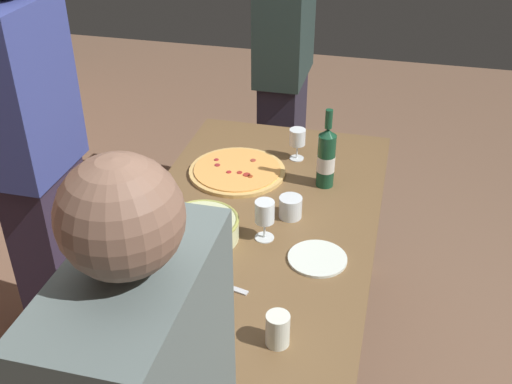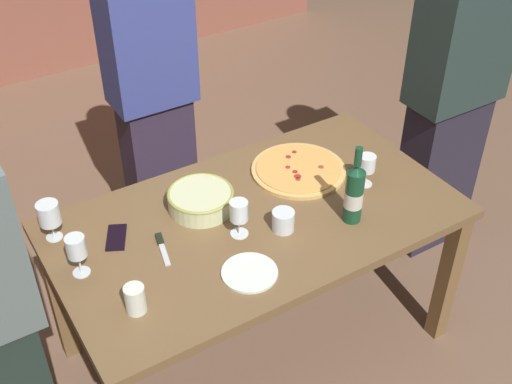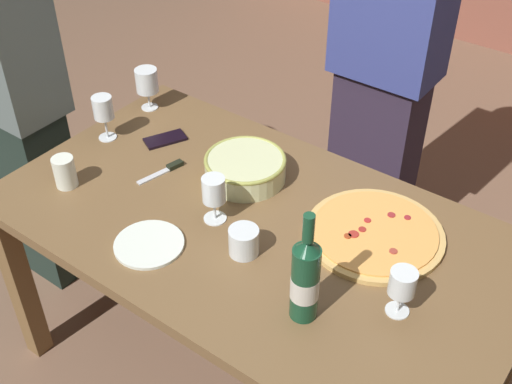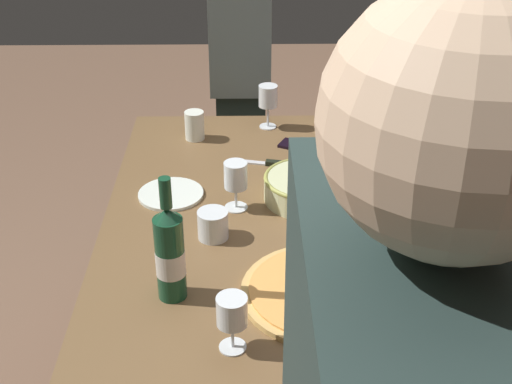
{
  "view_description": "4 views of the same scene",
  "coord_description": "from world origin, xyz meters",
  "px_view_note": "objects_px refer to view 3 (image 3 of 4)",
  "views": [
    {
      "loc": [
        -1.85,
        -0.46,
        2.06
      ],
      "look_at": [
        0.0,
        0.0,
        0.87
      ],
      "focal_mm": 43.19,
      "sensor_mm": 36.0,
      "label": 1
    },
    {
      "loc": [
        -1.05,
        -1.7,
        2.39
      ],
      "look_at": [
        0.0,
        0.0,
        0.87
      ],
      "focal_mm": 45.9,
      "sensor_mm": 36.0,
      "label": 2
    },
    {
      "loc": [
        0.88,
        -1.19,
        2.05
      ],
      "look_at": [
        0.0,
        0.0,
        0.87
      ],
      "focal_mm": 45.9,
      "sensor_mm": 36.0,
      "label": 3
    },
    {
      "loc": [
        1.69,
        -0.03,
        1.84
      ],
      "look_at": [
        0.0,
        0.0,
        0.87
      ],
      "focal_mm": 48.78,
      "sensor_mm": 36.0,
      "label": 4
    }
  ],
  "objects_px": {
    "pizza": "(375,233)",
    "pizza_knife": "(167,170)",
    "wine_bottle": "(305,279)",
    "side_plate": "(149,244)",
    "cup_ceramic": "(65,172)",
    "person_guest_right": "(8,101)",
    "wine_glass_far_left": "(214,191)",
    "wine_glass_far_right": "(402,285)",
    "wine_glass_by_bottle": "(147,81)",
    "cell_phone": "(165,139)",
    "person_host": "(386,63)",
    "dining_table": "(256,245)",
    "wine_glass_near_pizza": "(103,110)",
    "serving_bowl": "(245,167)",
    "cup_amber": "(244,241)"
  },
  "relations": [
    {
      "from": "serving_bowl",
      "to": "cup_ceramic",
      "type": "relative_size",
      "value": 2.55
    },
    {
      "from": "side_plate",
      "to": "person_guest_right",
      "type": "bearing_deg",
      "value": 166.77
    },
    {
      "from": "wine_bottle",
      "to": "person_host",
      "type": "distance_m",
      "value": 1.13
    },
    {
      "from": "wine_glass_far_right",
      "to": "cup_ceramic",
      "type": "bearing_deg",
      "value": -172.13
    },
    {
      "from": "cup_amber",
      "to": "person_guest_right",
      "type": "distance_m",
      "value": 1.15
    },
    {
      "from": "pizza",
      "to": "cup_amber",
      "type": "bearing_deg",
      "value": -133.47
    },
    {
      "from": "wine_glass_by_bottle",
      "to": "wine_glass_far_right",
      "type": "bearing_deg",
      "value": -16.16
    },
    {
      "from": "wine_glass_far_right",
      "to": "cup_ceramic",
      "type": "xyz_separation_m",
      "value": [
        -1.1,
        -0.15,
        -0.05
      ]
    },
    {
      "from": "wine_glass_near_pizza",
      "to": "wine_glass_far_right",
      "type": "xyz_separation_m",
      "value": [
        1.2,
        -0.12,
        -0.02
      ]
    },
    {
      "from": "pizza",
      "to": "side_plate",
      "type": "xyz_separation_m",
      "value": [
        -0.5,
        -0.42,
        -0.01
      ]
    },
    {
      "from": "wine_glass_by_bottle",
      "to": "cup_amber",
      "type": "distance_m",
      "value": 0.87
    },
    {
      "from": "wine_glass_far_right",
      "to": "side_plate",
      "type": "distance_m",
      "value": 0.72
    },
    {
      "from": "serving_bowl",
      "to": "wine_glass_near_pizza",
      "type": "relative_size",
      "value": 1.62
    },
    {
      "from": "serving_bowl",
      "to": "wine_glass_far_left",
      "type": "distance_m",
      "value": 0.23
    },
    {
      "from": "cup_amber",
      "to": "wine_bottle",
      "type": "bearing_deg",
      "value": -19.26
    },
    {
      "from": "pizza_knife",
      "to": "dining_table",
      "type": "bearing_deg",
      "value": -4.83
    },
    {
      "from": "cup_amber",
      "to": "cup_ceramic",
      "type": "bearing_deg",
      "value": -172.0
    },
    {
      "from": "dining_table",
      "to": "person_guest_right",
      "type": "distance_m",
      "value": 1.12
    },
    {
      "from": "cup_ceramic",
      "to": "person_host",
      "type": "relative_size",
      "value": 0.06
    },
    {
      "from": "wine_glass_far_right",
      "to": "wine_glass_by_bottle",
      "type": "bearing_deg",
      "value": 163.84
    },
    {
      "from": "wine_bottle",
      "to": "person_guest_right",
      "type": "distance_m",
      "value": 1.42
    },
    {
      "from": "wine_glass_by_bottle",
      "to": "pizza_knife",
      "type": "height_order",
      "value": "wine_glass_by_bottle"
    },
    {
      "from": "dining_table",
      "to": "person_guest_right",
      "type": "relative_size",
      "value": 1.0
    },
    {
      "from": "wine_bottle",
      "to": "side_plate",
      "type": "height_order",
      "value": "wine_bottle"
    },
    {
      "from": "dining_table",
      "to": "cup_ceramic",
      "type": "xyz_separation_m",
      "value": [
        -0.6,
        -0.21,
        0.15
      ]
    },
    {
      "from": "dining_table",
      "to": "person_guest_right",
      "type": "height_order",
      "value": "person_guest_right"
    },
    {
      "from": "pizza_knife",
      "to": "wine_glass_far_left",
      "type": "bearing_deg",
      "value": -17.99
    },
    {
      "from": "person_guest_right",
      "to": "wine_glass_near_pizza",
      "type": "bearing_deg",
      "value": 11.6
    },
    {
      "from": "cup_ceramic",
      "to": "pizza",
      "type": "bearing_deg",
      "value": 22.18
    },
    {
      "from": "wine_glass_near_pizza",
      "to": "wine_glass_far_left",
      "type": "height_order",
      "value": "wine_glass_near_pizza"
    },
    {
      "from": "wine_glass_near_pizza",
      "to": "wine_glass_far_right",
      "type": "distance_m",
      "value": 1.2
    },
    {
      "from": "pizza",
      "to": "person_guest_right",
      "type": "bearing_deg",
      "value": -171.68
    },
    {
      "from": "cup_ceramic",
      "to": "cell_phone",
      "type": "bearing_deg",
      "value": 78.05
    },
    {
      "from": "serving_bowl",
      "to": "wine_glass_far_right",
      "type": "bearing_deg",
      "value": -18.33
    },
    {
      "from": "wine_glass_far_left",
      "to": "person_host",
      "type": "distance_m",
      "value": 0.93
    },
    {
      "from": "wine_glass_far_right",
      "to": "cup_amber",
      "type": "height_order",
      "value": "wine_glass_far_right"
    },
    {
      "from": "wine_bottle",
      "to": "cup_ceramic",
      "type": "xyz_separation_m",
      "value": [
        -0.91,
        0.0,
        -0.08
      ]
    },
    {
      "from": "wine_glass_near_pizza",
      "to": "wine_glass_by_bottle",
      "type": "bearing_deg",
      "value": 95.33
    },
    {
      "from": "pizza_knife",
      "to": "person_guest_right",
      "type": "height_order",
      "value": "person_guest_right"
    },
    {
      "from": "wine_bottle",
      "to": "person_host",
      "type": "height_order",
      "value": "person_host"
    },
    {
      "from": "wine_glass_far_left",
      "to": "pizza",
      "type": "bearing_deg",
      "value": 27.24
    },
    {
      "from": "dining_table",
      "to": "serving_bowl",
      "type": "relative_size",
      "value": 6.01
    },
    {
      "from": "wine_bottle",
      "to": "cup_amber",
      "type": "height_order",
      "value": "wine_bottle"
    },
    {
      "from": "wine_glass_far_right",
      "to": "cell_phone",
      "type": "relative_size",
      "value": 0.98
    },
    {
      "from": "pizza",
      "to": "pizza_knife",
      "type": "bearing_deg",
      "value": -169.84
    },
    {
      "from": "wine_glass_near_pizza",
      "to": "person_guest_right",
      "type": "distance_m",
      "value": 0.43
    },
    {
      "from": "pizza",
      "to": "wine_bottle",
      "type": "height_order",
      "value": "wine_bottle"
    },
    {
      "from": "wine_glass_far_left",
      "to": "pizza_knife",
      "type": "xyz_separation_m",
      "value": [
        -0.28,
        0.09,
        -0.1
      ]
    },
    {
      "from": "wine_glass_far_right",
      "to": "person_host",
      "type": "height_order",
      "value": "person_host"
    },
    {
      "from": "wine_bottle",
      "to": "wine_glass_far_right",
      "type": "distance_m",
      "value": 0.25
    }
  ]
}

